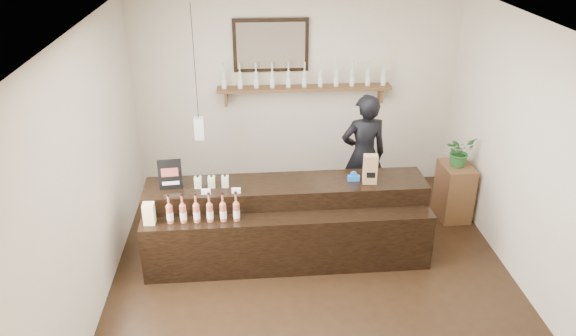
% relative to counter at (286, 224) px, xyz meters
% --- Properties ---
extents(ground, '(5.00, 5.00, 0.00)m').
position_rel_counter_xyz_m(ground, '(0.27, -0.58, -0.43)').
color(ground, black).
rests_on(ground, ground).
extents(room_shell, '(5.00, 5.00, 5.00)m').
position_rel_counter_xyz_m(room_shell, '(0.27, -0.58, 1.28)').
color(room_shell, beige).
rests_on(room_shell, ground).
extents(back_wall_decor, '(2.66, 0.96, 1.69)m').
position_rel_counter_xyz_m(back_wall_decor, '(0.12, 1.79, 1.33)').
color(back_wall_decor, '#57321E').
rests_on(back_wall_decor, ground).
extents(counter, '(3.26, 0.92, 1.06)m').
position_rel_counter_xyz_m(counter, '(0.00, 0.00, 0.00)').
color(counter, black).
rests_on(counter, ground).
extents(promo_sign, '(0.26, 0.05, 0.36)m').
position_rel_counter_xyz_m(promo_sign, '(-1.29, 0.06, 0.66)').
color(promo_sign, black).
rests_on(promo_sign, counter).
extents(paper_bag, '(0.17, 0.13, 0.34)m').
position_rel_counter_xyz_m(paper_bag, '(0.96, 0.06, 0.65)').
color(paper_bag, '#A07C4D').
rests_on(paper_bag, counter).
extents(tape_dispenser, '(0.14, 0.05, 0.12)m').
position_rel_counter_xyz_m(tape_dispenser, '(0.79, 0.11, 0.53)').
color(tape_dispenser, blue).
rests_on(tape_dispenser, counter).
extents(side_cabinet, '(0.39, 0.53, 0.75)m').
position_rel_counter_xyz_m(side_cabinet, '(2.27, 0.75, -0.05)').
color(side_cabinet, '#57321E').
rests_on(side_cabinet, ground).
extents(potted_plant, '(0.46, 0.43, 0.40)m').
position_rel_counter_xyz_m(potted_plant, '(2.27, 0.75, 0.52)').
color(potted_plant, '#266028').
rests_on(potted_plant, side_cabinet).
extents(shopkeeper, '(0.73, 0.53, 1.88)m').
position_rel_counter_xyz_m(shopkeeper, '(1.07, 0.97, 0.51)').
color(shopkeeper, black).
rests_on(shopkeeper, ground).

